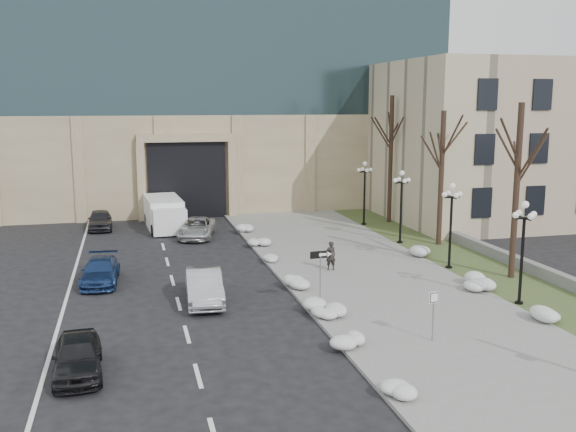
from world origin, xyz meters
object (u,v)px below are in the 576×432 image
at_px(one_way_sign, 324,261).
at_px(car_e, 100,220).
at_px(car_c, 100,271).
at_px(lamppost_b, 451,214).
at_px(car_a, 78,356).
at_px(lamppost_c, 401,197).
at_px(lamppost_a, 523,239).
at_px(keep_sign, 434,306).
at_px(lamppost_d, 365,184).
at_px(box_truck, 164,214).
at_px(pedestrian, 331,256).
at_px(car_d, 197,228).
at_px(car_b, 204,287).

bearing_deg(one_way_sign, car_e, 112.22).
distance_m(car_c, lamppost_b, 18.59).
bearing_deg(lamppost_b, car_a, -153.27).
bearing_deg(lamppost_c, lamppost_a, -90.00).
bearing_deg(lamppost_c, lamppost_b, -90.00).
bearing_deg(keep_sign, lamppost_d, 64.82).
relative_size(car_a, lamppost_c, 0.82).
relative_size(box_truck, keep_sign, 3.41).
bearing_deg(car_a, pedestrian, 38.12).
height_order(car_d, lamppost_b, lamppost_b).
xyz_separation_m(car_d, lamppost_c, (12.44, -5.32, 2.41)).
height_order(car_d, car_e, car_e).
distance_m(lamppost_b, lamppost_d, 13.00).
height_order(car_c, lamppost_a, lamppost_a).
relative_size(one_way_sign, lamppost_a, 0.56).
distance_m(car_a, car_b, 8.50).
distance_m(car_b, one_way_sign, 5.68).
bearing_deg(lamppost_d, pedestrian, -118.35).
bearing_deg(car_c, one_way_sign, -31.64).
distance_m(lamppost_a, lamppost_b, 6.50).
relative_size(car_a, one_way_sign, 1.47).
height_order(box_truck, lamppost_d, lamppost_d).
height_order(car_c, lamppost_c, lamppost_c).
distance_m(car_d, one_way_sign, 17.20).
bearing_deg(car_b, car_d, 88.42).
bearing_deg(car_a, car_e, 87.90).
bearing_deg(lamppost_d, car_d, -174.59).
distance_m(car_b, lamppost_d, 20.82).
xyz_separation_m(pedestrian, lamppost_b, (6.43, -1.09, 2.17)).
relative_size(car_d, pedestrian, 3.05).
relative_size(box_truck, one_way_sign, 2.60).
xyz_separation_m(car_d, car_e, (-6.41, 4.54, 0.03)).
distance_m(car_b, lamppost_c, 16.53).
xyz_separation_m(keep_sign, lamppost_b, (5.88, 9.75, 1.58)).
relative_size(car_d, one_way_sign, 1.80).
bearing_deg(lamppost_a, car_d, 124.17).
bearing_deg(car_b, lamppost_b, 13.80).
bearing_deg(car_e, lamppost_b, -42.03).
bearing_deg(car_c, car_a, -88.54).
xyz_separation_m(car_a, one_way_sign, (10.01, 4.52, 1.53)).
height_order(car_b, lamppost_a, lamppost_a).
distance_m(pedestrian, lamppost_b, 6.87).
bearing_deg(lamppost_a, box_truck, 122.91).
xyz_separation_m(box_truck, lamppost_c, (14.33, -9.13, 2.03)).
bearing_deg(keep_sign, one_way_sign, 109.17).
relative_size(car_c, lamppost_b, 0.91).
bearing_deg(lamppost_b, lamppost_d, 90.00).
relative_size(one_way_sign, lamppost_d, 0.56).
relative_size(box_truck, lamppost_a, 1.45).
bearing_deg(lamppost_c, car_a, -139.58).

